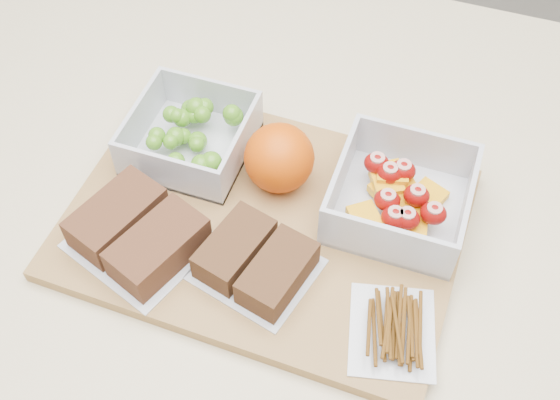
# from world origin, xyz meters

# --- Properties ---
(counter) EXTENTS (1.20, 0.90, 0.90)m
(counter) POSITION_xyz_m (0.00, 0.00, 0.45)
(counter) COLOR beige
(counter) RESTS_ON ground
(cutting_board) EXTENTS (0.43, 0.31, 0.02)m
(cutting_board) POSITION_xyz_m (-0.01, -0.02, 0.91)
(cutting_board) COLOR #A47A44
(cutting_board) RESTS_ON counter
(grape_container) EXTENTS (0.13, 0.13, 0.06)m
(grape_container) POSITION_xyz_m (-0.12, 0.05, 0.94)
(grape_container) COLOR silver
(grape_container) RESTS_ON cutting_board
(fruit_container) EXTENTS (0.14, 0.14, 0.06)m
(fruit_container) POSITION_xyz_m (0.13, 0.04, 0.94)
(fruit_container) COLOR silver
(fruit_container) RESTS_ON cutting_board
(orange) EXTENTS (0.08, 0.08, 0.08)m
(orange) POSITION_xyz_m (-0.01, 0.04, 0.95)
(orange) COLOR #E24F05
(orange) RESTS_ON cutting_board
(sandwich_bag_left) EXTENTS (0.16, 0.15, 0.04)m
(sandwich_bag_left) POSITION_xyz_m (-0.12, -0.09, 0.94)
(sandwich_bag_left) COLOR silver
(sandwich_bag_left) RESTS_ON cutting_board
(sandwich_bag_center) EXTENTS (0.14, 0.13, 0.04)m
(sandwich_bag_center) POSITION_xyz_m (0.01, -0.08, 0.93)
(sandwich_bag_center) COLOR silver
(sandwich_bag_center) RESTS_ON cutting_board
(pretzel_bag) EXTENTS (0.10, 0.12, 0.02)m
(pretzel_bag) POSITION_xyz_m (0.16, -0.10, 0.93)
(pretzel_bag) COLOR silver
(pretzel_bag) RESTS_ON cutting_board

